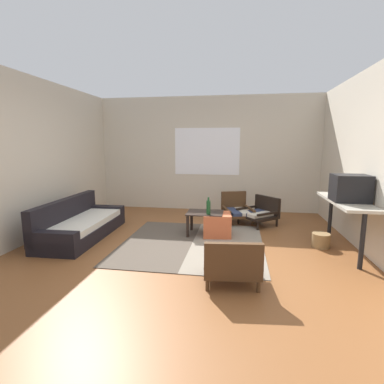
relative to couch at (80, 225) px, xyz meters
The scene contains 16 objects.
ground_plane 2.01m from the couch, 15.78° to the right, with size 7.80×7.80×0.00m, color brown.
far_wall_with_window 3.37m from the couch, 52.57° to the left, with size 5.60×0.13×2.70m.
side_wall_right 4.73m from the couch, ahead, with size 0.12×6.60×2.70m, color beige.
side_wall_left 1.38m from the couch, 161.62° to the right, with size 0.12×6.60×2.70m, color beige.
area_rug 1.99m from the couch, ahead, with size 2.25×2.27×0.01m.
couch is the anchor object (origin of this frame).
coffee_table 2.17m from the couch, 12.26° to the left, with size 0.63×0.50×0.41m.
armchair_by_window 3.02m from the couch, 28.30° to the left, with size 0.70×0.78×0.60m.
armchair_striped_foreground 2.96m from the couch, 26.89° to the right, with size 0.69×0.59×0.56m.
armchair_corner 3.39m from the couch, 22.46° to the left, with size 0.86×0.87×0.55m.
ottoman_orange 2.38m from the couch, 10.58° to the left, with size 0.47×0.47×0.40m, color #BC5633.
console_shelf 4.29m from the couch, ahead, with size 0.47×1.45×0.78m.
crt_television 4.33m from the couch, ahead, with size 0.47×0.39×0.38m.
clay_vase 4.33m from the couch, ahead, with size 0.19×0.19×0.36m.
glass_bottle 2.24m from the couch, ahead, with size 0.07×0.07×0.29m.
wicker_basket 3.98m from the couch, ahead, with size 0.27×0.27×0.22m, color olive.
Camera 1 is at (0.76, -3.92, 1.60)m, focal length 27.05 mm.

